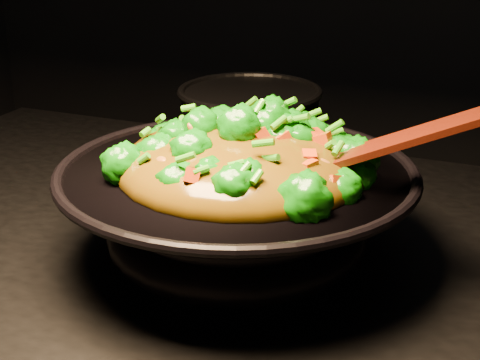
% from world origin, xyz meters
% --- Properties ---
extents(wok, '(0.45, 0.45, 0.12)m').
position_xyz_m(wok, '(0.09, -0.01, 0.96)').
color(wok, black).
rests_on(wok, stovetop).
extents(stir_fry, '(0.36, 0.36, 0.10)m').
position_xyz_m(stir_fry, '(0.09, -0.01, 1.07)').
color(stir_fry, '#117B08').
rests_on(stir_fry, wok).
extents(spatula, '(0.28, 0.09, 0.12)m').
position_xyz_m(spatula, '(0.25, -0.00, 1.07)').
color(spatula, '#371406').
rests_on(spatula, wok).
extents(back_pot, '(0.29, 0.29, 0.13)m').
position_xyz_m(back_pot, '(-0.03, 0.32, 0.96)').
color(back_pot, black).
rests_on(back_pot, stovetop).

